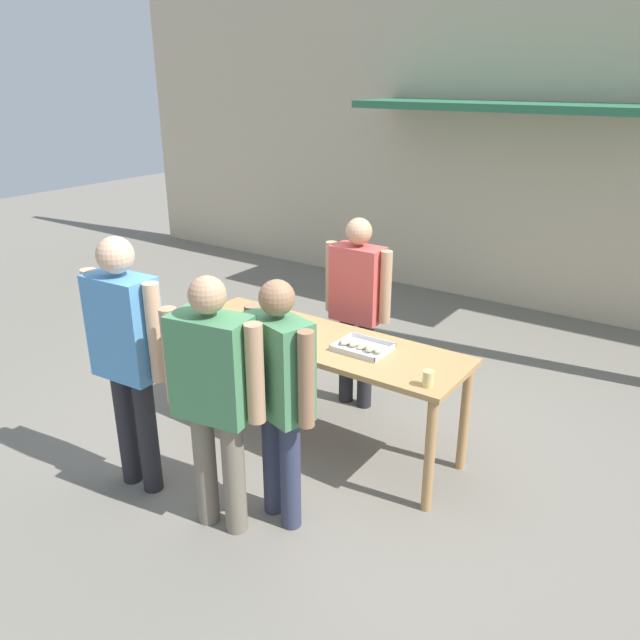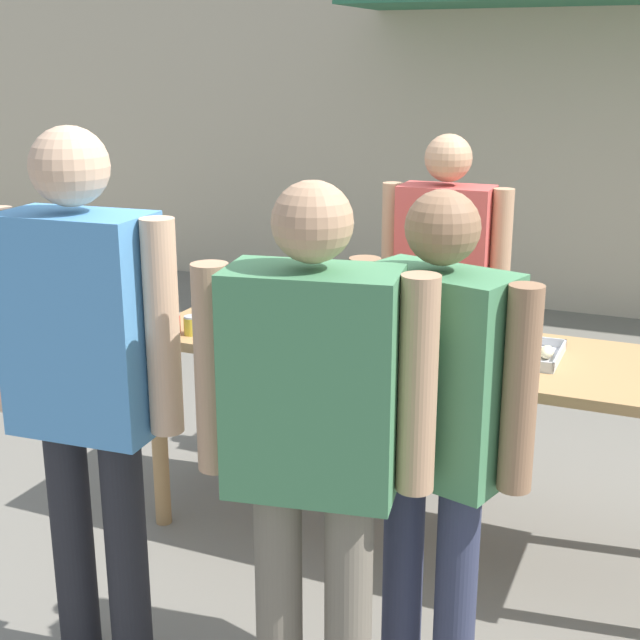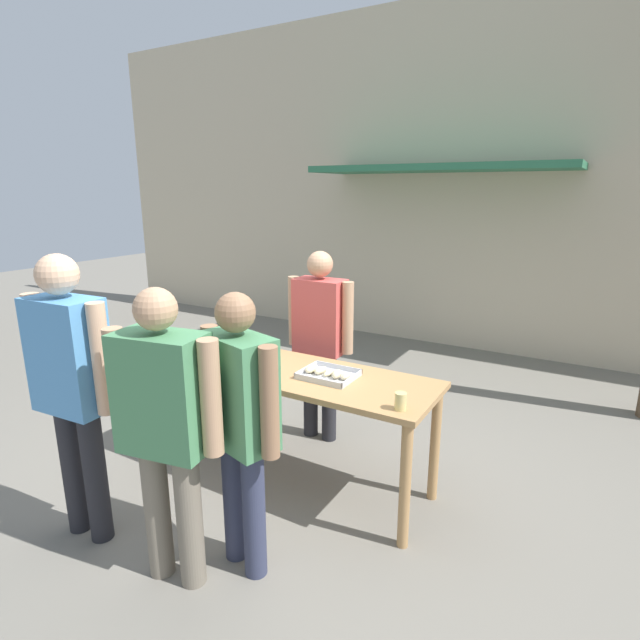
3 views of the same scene
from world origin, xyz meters
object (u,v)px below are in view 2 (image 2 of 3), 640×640
object	(u,v)px
condiment_jar_mustard	(173,323)
person_customer_holding_hotdog	(85,367)
food_tray_sausages	(320,328)
person_customer_with_cup	(435,416)
person_server_behind_table	(443,280)
condiment_jar_ketchup	(191,325)
person_customer_waiting_in_line	(313,429)
food_tray_buns	(509,349)

from	to	relation	value
condiment_jar_mustard	person_customer_holding_hotdog	bearing A→B (deg)	-73.12
food_tray_sausages	person_customer_with_cup	size ratio (longest dim) A/B	0.25
person_customer_with_cup	condiment_jar_mustard	bearing A→B (deg)	-10.81
person_server_behind_table	condiment_jar_ketchup	bearing A→B (deg)	-132.69
person_server_behind_table	person_customer_holding_hotdog	xyz separation A→B (m)	(-0.62, -1.86, 0.09)
condiment_jar_ketchup	condiment_jar_mustard	bearing A→B (deg)	-179.44
food_tray_sausages	person_customer_holding_hotdog	xyz separation A→B (m)	(-0.28, -1.20, 0.18)
food_tray_sausages	person_customer_waiting_in_line	world-z (taller)	person_customer_waiting_in_line
food_tray_sausages	condiment_jar_ketchup	bearing A→B (deg)	-152.08
food_tray_buns	person_server_behind_table	world-z (taller)	person_server_behind_table
person_customer_waiting_in_line	condiment_jar_ketchup	bearing A→B (deg)	-54.21
food_tray_buns	person_server_behind_table	bearing A→B (deg)	124.09
condiment_jar_mustard	person_customer_holding_hotdog	xyz separation A→B (m)	(0.29, -0.94, 0.15)
condiment_jar_ketchup	person_server_behind_table	xyz separation A→B (m)	(0.82, 0.92, 0.07)
food_tray_buns	condiment_jar_mustard	bearing A→B (deg)	-169.46
condiment_jar_mustard	person_server_behind_table	world-z (taller)	person_server_behind_table
person_server_behind_table	condiment_jar_mustard	bearing A→B (deg)	-135.63
food_tray_sausages	food_tray_buns	size ratio (longest dim) A/B	1.11
person_server_behind_table	person_customer_waiting_in_line	world-z (taller)	person_customer_waiting_in_line
food_tray_sausages	condiment_jar_ketchup	xyz separation A→B (m)	(-0.48, -0.25, 0.03)
condiment_jar_mustard	person_customer_waiting_in_line	bearing A→B (deg)	-41.69
food_tray_sausages	condiment_jar_mustard	bearing A→B (deg)	-155.90
condiment_jar_mustard	condiment_jar_ketchup	distance (m)	0.09
food_tray_buns	condiment_jar_ketchup	distance (m)	1.30
person_customer_holding_hotdog	person_customer_waiting_in_line	bearing A→B (deg)	176.81
condiment_jar_ketchup	person_customer_waiting_in_line	distance (m)	1.34
food_tray_sausages	person_customer_with_cup	xyz separation A→B (m)	(0.76, -0.91, 0.08)
condiment_jar_mustard	person_customer_with_cup	bearing A→B (deg)	-26.43
food_tray_sausages	condiment_jar_mustard	xyz separation A→B (m)	(-0.57, -0.25, 0.03)
food_tray_sausages	food_tray_buns	bearing A→B (deg)	0.01
person_customer_with_cup	food_tray_buns	bearing A→B (deg)	-76.67
person_server_behind_table	person_customer_holding_hotdog	size ratio (longest dim) A/B	0.92
person_customer_with_cup	person_customer_waiting_in_line	distance (m)	0.39
condiment_jar_mustard	person_customer_waiting_in_line	size ratio (longest dim) A/B	0.05
condiment_jar_ketchup	person_customer_waiting_in_line	size ratio (longest dim) A/B	0.05
person_server_behind_table	person_customer_waiting_in_line	size ratio (longest dim) A/B	0.99
person_customer_waiting_in_line	food_tray_buns	bearing A→B (deg)	-114.67
condiment_jar_ketchup	person_customer_waiting_in_line	bearing A→B (deg)	-44.27
person_customer_holding_hotdog	person_customer_waiting_in_line	distance (m)	0.77
condiment_jar_ketchup	person_customer_holding_hotdog	size ratio (longest dim) A/B	0.04
person_customer_holding_hotdog	person_customer_waiting_in_line	xyz separation A→B (m)	(0.76, 0.01, -0.08)
person_customer_with_cup	person_server_behind_table	bearing A→B (deg)	-59.66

